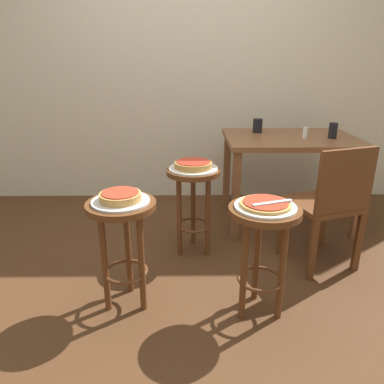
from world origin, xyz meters
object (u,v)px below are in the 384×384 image
Objects in this scene: serving_plate_leftside at (193,168)px; pizza_leftside at (193,164)px; wooden_chair at (330,203)px; pizza_server_knife at (272,203)px; cup_near_edge at (333,130)px; pizza_middle at (120,196)px; pizza_foreground at (265,204)px; stool_leftside at (193,192)px; cup_far_edge at (258,126)px; dining_table at (290,150)px; condiment_shaker at (305,133)px; stool_middle at (123,230)px; stool_foreground at (263,237)px; serving_plate_foreground at (265,207)px; serving_plate_middle at (121,201)px.

pizza_leftside is (0.00, 0.00, 0.03)m from serving_plate_leftside.
wooden_chair reaches higher than pizza_server_knife.
cup_near_edge is 0.57× the size of pizza_server_knife.
pizza_middle is at bearing -144.63° from cup_near_edge.
pizza_foreground is 0.41× the size of stool_leftside.
cup_far_edge is at bearing 51.68° from serving_plate_leftside.
serving_plate_leftside is 1.30× the size of pizza_leftside.
pizza_middle reaches higher than pizza_foreground.
dining_table is (0.81, 0.53, -0.03)m from pizza_leftside.
condiment_shaker reaches higher than pizza_middle.
pizza_foreground is 1.18× the size of pizza_server_knife.
condiment_shaker is 0.77m from wooden_chair.
stool_middle is at bearing 0.00° from pizza_middle.
stool_leftside is (-0.35, 0.69, 0.00)m from stool_foreground.
cup_far_edge is 0.14× the size of wooden_chair.
serving_plate_leftside is at bearing -146.53° from dining_table.
pizza_middle is at bearing -163.01° from wooden_chair.
stool_foreground is at bearing -62.87° from serving_plate_leftside.
serving_plate_foreground is 1.30m from condiment_shaker.
cup_far_edge is 1.04m from wooden_chair.
pizza_middle reaches higher than stool_foreground.
pizza_leftside is 1.18× the size of pizza_server_knife.
pizza_server_knife is (0.03, -0.02, 0.20)m from stool_foreground.
cup_far_edge is at bearing 54.10° from serving_plate_middle.
pizza_foreground is 0.77× the size of serving_plate_leftside.
pizza_middle reaches higher than pizza_server_knife.
cup_far_edge reaches higher than pizza_leftside.
cup_near_edge is at bearing -12.70° from dining_table.
stool_foreground is 0.20m from pizza_server_knife.
cup_near_edge is 0.61m from cup_far_edge.
serving_plate_middle is at bearing -163.01° from wooden_chair.
wooden_chair is (0.88, -0.22, -0.17)m from serving_plate_leftside.
pizza_foreground is 1.43m from cup_far_edge.
pizza_server_knife is at bearing -61.63° from stool_leftside.
stool_leftside is at bearing 166.02° from wooden_chair.
cup_far_edge reaches higher than condiment_shaker.
serving_plate_leftside is 0.32× the size of dining_table.
stool_foreground is 1.00× the size of stool_middle.
serving_plate_leftside reaches higher than stool_leftside.
pizza_middle reaches higher than serving_plate_foreground.
cup_near_edge reaches higher than cup_far_edge.
dining_table reaches higher than stool_middle.
serving_plate_middle is at bearing -153.43° from stool_middle.
serving_plate_leftside is 1.03m from condiment_shaker.
pizza_middle reaches higher than serving_plate_leftside.
serving_plate_foreground is 0.80m from stool_leftside.
wooden_chair is (1.27, 0.39, -0.20)m from pizza_middle.
stool_foreground is 0.78m from stool_leftside.
pizza_leftside is at bearing 57.13° from serving_plate_middle.
pizza_server_knife is (0.03, -0.02, 0.03)m from serving_plate_foreground.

